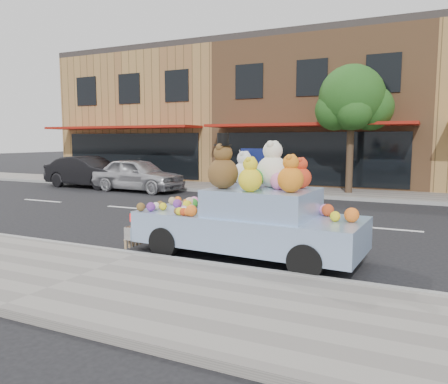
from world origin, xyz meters
The scene contains 11 objects.
ground centered at (0.00, 0.00, 0.00)m, with size 120.00×120.00×0.00m, color black.
near_sidewalk centered at (0.00, -6.50, 0.06)m, with size 60.00×3.00×0.12m, color gray.
far_sidewalk centered at (0.00, 6.50, 0.06)m, with size 60.00×3.00×0.12m, color gray.
near_kerb centered at (0.00, -5.00, 0.07)m, with size 60.00×0.12×0.13m, color gray.
far_kerb centered at (0.00, 5.00, 0.07)m, with size 60.00×0.12×0.13m, color gray.
storefront_left centered at (-10.00, 11.97, 3.64)m, with size 10.00×9.80×7.30m.
storefront_mid centered at (0.00, 11.97, 3.64)m, with size 10.00×9.80×7.30m.
street_tree centered at (2.03, 6.55, 3.69)m, with size 3.00×2.70×5.22m.
car_silver centered at (-6.64, 4.04, 0.73)m, with size 1.73×4.30×1.46m, color #B9B9BE.
car_dark centered at (-9.70, 4.32, 0.74)m, with size 1.56×4.48×1.48m, color black.
art_car centered at (1.88, -4.00, 0.81)m, with size 4.57×1.98×2.38m.
Camera 1 is at (4.95, -11.61, 2.26)m, focal length 35.00 mm.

